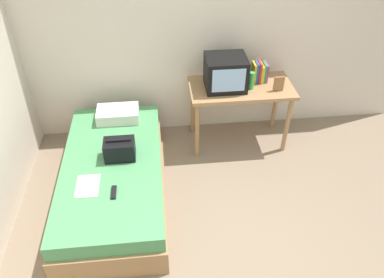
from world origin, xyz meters
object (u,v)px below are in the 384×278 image
Objects in this scene: tv at (226,73)px; magazine at (88,186)px; water_bottle at (252,81)px; handbag at (120,149)px; bed at (114,179)px; desk at (240,94)px; picture_frame at (279,84)px; remote_dark at (114,192)px; pillow at (118,114)px; book_row at (260,72)px.

tv is 1.86m from magazine.
water_bottle reaches higher than handbag.
bed is 4.55× the size of tv.
bed is at bearing -152.01° from desk.
bed is 1.80m from water_bottle.
picture_frame is 2.09m from remote_dark.
pillow is at bearing 178.79° from water_bottle.
remote_dark is at bearing -135.32° from tv.
bed is 0.49m from remote_dark.
picture_frame is (0.29, -0.07, -0.01)m from water_bottle.
tv is 1.41m from handbag.
bed is at bearing 57.86° from magazine.
picture_frame is 0.56× the size of handbag.
pillow is at bearing -178.80° from desk.
tv is 0.95× the size of pillow.
book_row is (0.13, 0.16, 0.01)m from water_bottle.
remote_dark is at bearing -141.38° from book_row.
desk is 0.32m from book_row.
water_bottle is 2.04m from magazine.
picture_frame is at bearing 30.74° from remote_dark.
picture_frame is at bearing -19.37° from desk.
remote_dark is (-1.76, -1.05, -0.40)m from picture_frame.
desk is 0.23m from water_bottle.
desk is 4.00× the size of magazine.
remote_dark is (-1.38, -1.18, -0.21)m from desk.
book_row is 1.42× the size of picture_frame.
book_row reaches higher than bed.
bed is 6.67× the size of handbag.
magazine is at bearing -146.66° from desk.
water_bottle is 0.43× the size of pillow.
bed is at bearing -148.57° from tv.
pillow is (-1.21, -0.03, -0.44)m from tv.
handbag reaches higher than pillow.
remote_dark is (0.05, -0.42, 0.24)m from bed.
water_bottle is 0.82× the size of book_row.
water_bottle is (1.53, 0.70, 0.65)m from bed.
book_row is 2.10m from remote_dark.
remote_dark is (-1.20, -1.18, -0.49)m from tv.
tv reaches higher than bed.
pillow is at bearing 77.48° from magazine.
picture_frame is (0.38, -0.13, 0.19)m from desk.
water_bottle is at bearing -1.21° from pillow.
picture_frame is 1.81m from pillow.
tv is at bearing 36.62° from magazine.
water_bottle is 1.17× the size of picture_frame.
book_row is at bearing 51.31° from water_bottle.
pillow is (-1.40, -0.03, -0.16)m from desk.
water_bottle is 0.21m from book_row.
pillow is at bearing 87.09° from bed.
tv is 1.75m from remote_dark.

